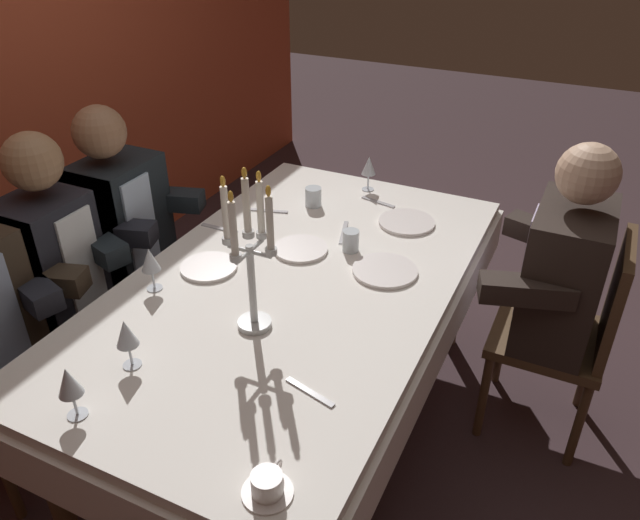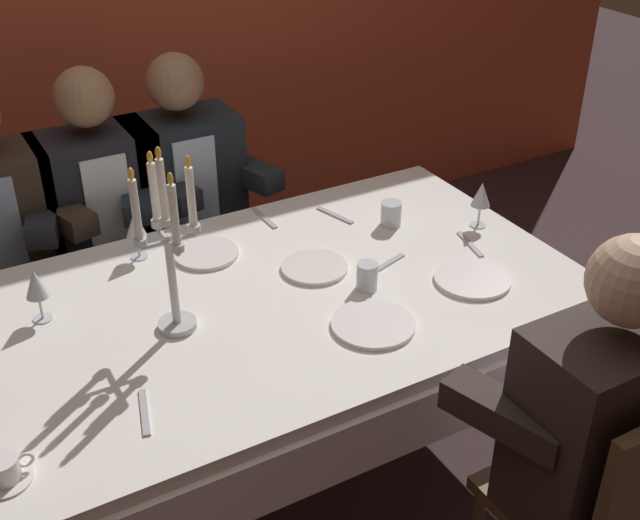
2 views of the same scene
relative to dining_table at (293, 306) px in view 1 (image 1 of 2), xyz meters
name	(u,v)px [view 1 (image 1 of 2)]	position (x,y,z in m)	size (l,w,h in m)	color
ground_plane	(296,425)	(0.00, 0.00, -0.62)	(12.00, 12.00, 0.00)	#3E2C2F
dining_table	(293,306)	(0.00, 0.00, 0.00)	(1.94, 1.14, 0.74)	white
candelabra	(250,257)	(-0.29, -0.02, 0.38)	(0.19, 0.19, 0.55)	silver
dinner_plate_0	(407,222)	(0.59, -0.23, 0.13)	(0.24, 0.24, 0.01)	white
dinner_plate_1	(385,270)	(0.19, -0.29, 0.13)	(0.24, 0.24, 0.01)	white
dinner_plate_2	(209,267)	(-0.07, 0.31, 0.13)	(0.21, 0.21, 0.01)	white
dinner_plate_3	(301,249)	(0.20, 0.07, 0.13)	(0.21, 0.21, 0.01)	white
wine_glass_0	(126,335)	(-0.62, 0.21, 0.23)	(0.07, 0.07, 0.16)	silver
wine_glass_1	(369,167)	(0.83, 0.04, 0.23)	(0.07, 0.07, 0.16)	silver
wine_glass_2	(69,383)	(-0.84, 0.21, 0.23)	(0.07, 0.07, 0.16)	silver
wine_glass_3	(150,261)	(-0.26, 0.41, 0.23)	(0.07, 0.07, 0.16)	silver
water_tumbler_0	(313,197)	(0.57, 0.20, 0.16)	(0.07, 0.07, 0.09)	silver
water_tumbler_1	(351,241)	(0.28, -0.11, 0.16)	(0.06, 0.06, 0.09)	silver
coffee_cup_0	(267,485)	(-0.83, -0.37, 0.15)	(0.13, 0.12, 0.06)	white
fork_0	(219,228)	(0.21, 0.45, 0.12)	(0.17, 0.02, 0.01)	#B7B7BC
knife_1	(344,232)	(0.40, -0.03, 0.12)	(0.19, 0.02, 0.01)	#B7B7BC
fork_2	(378,202)	(0.72, -0.05, 0.12)	(0.17, 0.02, 0.01)	#B7B7BC
spoon_3	(269,211)	(0.44, 0.35, 0.12)	(0.17, 0.02, 0.01)	#B7B7BC
fork_4	(310,392)	(-0.49, -0.32, 0.12)	(0.17, 0.02, 0.01)	#B7B7BC
seated_diner_1	(56,259)	(-0.26, 0.89, 0.11)	(0.63, 0.48, 1.24)	brown
seated_diner_2	(116,222)	(0.08, 0.89, 0.11)	(0.63, 0.48, 1.24)	brown
seated_diner_3	(565,275)	(0.47, -0.89, 0.11)	(0.63, 0.48, 1.24)	brown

